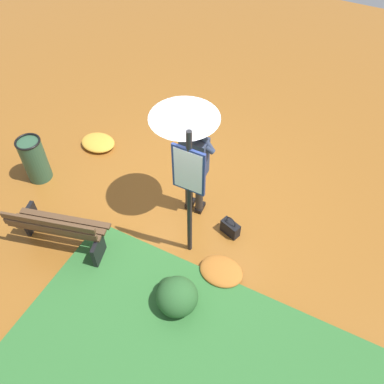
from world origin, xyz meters
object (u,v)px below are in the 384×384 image
info_sign_post (189,184)px  park_bench (59,229)px  handbag (230,228)px  trash_bin (34,159)px  person_with_umbrella (189,135)px

info_sign_post → park_bench: info_sign_post is taller
info_sign_post → handbag: bearing=-127.9°
handbag → park_bench: bearing=32.0°
trash_bin → handbag: bearing=-173.4°
park_bench → trash_bin: 1.60m
handbag → park_bench: 2.55m
handbag → person_with_umbrella: bearing=-12.1°
person_with_umbrella → park_bench: size_ratio=1.43×
park_bench → person_with_umbrella: bearing=-131.8°
info_sign_post → trash_bin: 3.19m
person_with_umbrella → info_sign_post: 0.82m
person_with_umbrella → trash_bin: person_with_umbrella is taller
park_bench → info_sign_post: bearing=-155.2°
handbag → trash_bin: 3.48m
person_with_umbrella → trash_bin: (2.64, 0.57, -1.13)m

